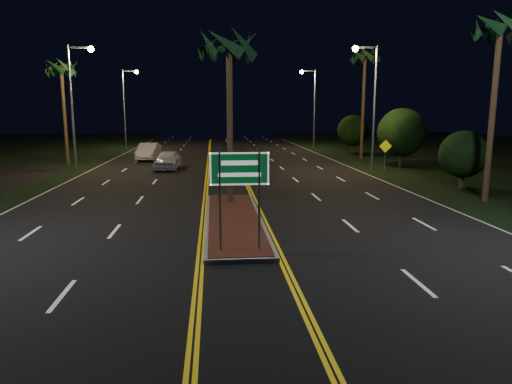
{
  "coord_description": "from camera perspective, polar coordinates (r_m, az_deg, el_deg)",
  "views": [
    {
      "loc": [
        -0.78,
        -10.87,
        4.44
      ],
      "look_at": [
        0.54,
        3.22,
        1.9
      ],
      "focal_mm": 32.0,
      "sensor_mm": 36.0,
      "label": 1
    }
  ],
  "objects": [
    {
      "name": "car_near",
      "position": [
        35.42,
        -10.99,
        4.16
      ],
      "size": [
        2.48,
        5.14,
        1.67
      ],
      "primitive_type": "imported",
      "rotation": [
        0.0,
        0.0,
        -0.07
      ],
      "color": "silver",
      "rests_on": "ground"
    },
    {
      "name": "warning_sign",
      "position": [
        35.47,
        15.86,
        4.99
      ],
      "size": [
        0.95,
        0.09,
        2.28
      ],
      "rotation": [
        0.0,
        0.0,
        -0.04
      ],
      "color": "gray",
      "rests_on": "ground"
    },
    {
      "name": "shrub_mid",
      "position": [
        37.91,
        17.75,
        7.12
      ],
      "size": [
        3.78,
        3.78,
        4.62
      ],
      "color": "#382819",
      "rests_on": "ground"
    },
    {
      "name": "median_island",
      "position": [
        18.41,
        -2.78,
        -3.52
      ],
      "size": [
        2.25,
        10.25,
        0.17
      ],
      "color": "gray",
      "rests_on": "ground"
    },
    {
      "name": "palm_right_far",
      "position": [
        43.32,
        13.5,
        16.15
      ],
      "size": [
        2.4,
        2.4,
        10.3
      ],
      "color": "#382819",
      "rests_on": "ground"
    },
    {
      "name": "shrub_far",
      "position": [
        49.12,
        12.03,
        7.51
      ],
      "size": [
        3.24,
        3.24,
        3.96
      ],
      "color": "#382819",
      "rests_on": "ground"
    },
    {
      "name": "highway_sign",
      "position": [
        13.84,
        -2.07,
        1.7
      ],
      "size": [
        1.8,
        0.08,
        3.2
      ],
      "color": "gray",
      "rests_on": "ground"
    },
    {
      "name": "streetlight_left_far",
      "position": [
        55.75,
        -15.81,
        11.06
      ],
      "size": [
        1.91,
        0.44,
        9.0
      ],
      "color": "gray",
      "rests_on": "ground"
    },
    {
      "name": "streetlight_left_mid",
      "position": [
        36.25,
        -21.53,
        11.42
      ],
      "size": [
        1.91,
        0.44,
        9.0
      ],
      "color": "gray",
      "rests_on": "ground"
    },
    {
      "name": "palm_right_near",
      "position": [
        25.02,
        28.23,
        17.7
      ],
      "size": [
        2.4,
        2.4,
        9.3
      ],
      "color": "#382819",
      "rests_on": "ground"
    },
    {
      "name": "palm_left_far",
      "position": [
        40.82,
        -23.19,
        14.03
      ],
      "size": [
        2.4,
        2.4,
        8.8
      ],
      "color": "#382819",
      "rests_on": "ground"
    },
    {
      "name": "car_far",
      "position": [
        42.48,
        -13.29,
        5.11
      ],
      "size": [
        2.52,
        5.4,
        1.77
      ],
      "primitive_type": "imported",
      "rotation": [
        0.0,
        0.0,
        -0.05
      ],
      "color": "silver",
      "rests_on": "ground"
    },
    {
      "name": "palm_median",
      "position": [
        21.57,
        -3.4,
        17.72
      ],
      "size": [
        2.4,
        2.4,
        8.3
      ],
      "color": "#382819",
      "rests_on": "ground"
    },
    {
      "name": "ground",
      "position": [
        11.76,
        -1.19,
        -12.0
      ],
      "size": [
        120.0,
        120.0,
        0.0
      ],
      "primitive_type": "plane",
      "color": "black",
      "rests_on": "ground"
    },
    {
      "name": "streetlight_right_far",
      "position": [
        54.09,
        6.95,
        11.4
      ],
      "size": [
        1.91,
        0.44,
        9.0
      ],
      "color": "gray",
      "rests_on": "ground"
    },
    {
      "name": "streetlight_right_mid",
      "position": [
        34.8,
        14.07,
        11.89
      ],
      "size": [
        1.91,
        0.44,
        9.0
      ],
      "color": "gray",
      "rests_on": "ground"
    },
    {
      "name": "shrub_near",
      "position": [
        28.78,
        24.49,
        4.3
      ],
      "size": [
        2.7,
        2.7,
        3.3
      ],
      "color": "#382819",
      "rests_on": "ground"
    }
  ]
}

